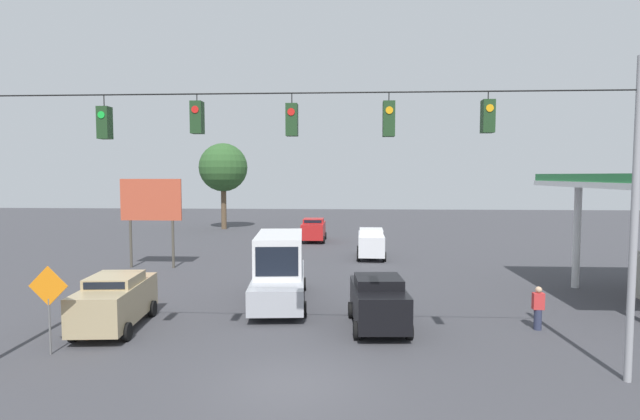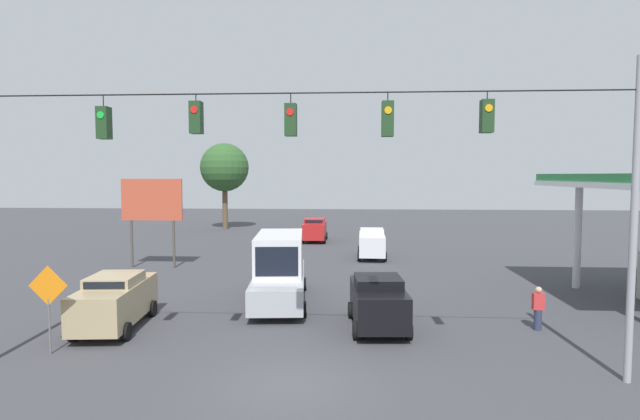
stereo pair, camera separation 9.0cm
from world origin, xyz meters
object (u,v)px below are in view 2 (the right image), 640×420
object	(u,v)px
sedan_black_crossing_near	(378,301)
traffic_cone_third	(155,294)
box_truck_silver_withflow_mid	(279,269)
work_zone_sign	(48,293)
sedan_white_oncoming_deep	(372,243)
roadside_billboard	(152,205)
traffic_cone_second	(124,309)
overhead_signal_span	(291,175)
traffic_cone_nearest	(89,330)
pedestrian	(538,309)
tree_horizon_left	(225,168)
sedan_red_withflow_deep	(315,229)
sedan_tan_parked_shoulder	(115,300)

from	to	relation	value
sedan_black_crossing_near	traffic_cone_third	size ratio (longest dim) A/B	7.18
box_truck_silver_withflow_mid	work_zone_sign	world-z (taller)	box_truck_silver_withflow_mid
sedan_white_oncoming_deep	roadside_billboard	xyz separation A→B (m)	(13.61, 4.39, 2.83)
sedan_black_crossing_near	work_zone_sign	world-z (taller)	work_zone_sign
box_truck_silver_withflow_mid	traffic_cone_second	size ratio (longest dim) A/B	12.51
overhead_signal_span	traffic_cone_nearest	size ratio (longest dim) A/B	32.39
pedestrian	traffic_cone_second	bearing A→B (deg)	-2.75
sedan_black_crossing_near	pedestrian	bearing A→B (deg)	-178.87
box_truck_silver_withflow_mid	pedestrian	xyz separation A→B (m)	(-10.07, 3.54, -0.69)
tree_horizon_left	work_zone_sign	bearing A→B (deg)	95.75
sedan_white_oncoming_deep	tree_horizon_left	size ratio (longest dim) A/B	0.48
sedan_white_oncoming_deep	traffic_cone_third	world-z (taller)	sedan_white_oncoming_deep
overhead_signal_span	traffic_cone_second	world-z (taller)	overhead_signal_span
sedan_red_withflow_deep	roadside_billboard	world-z (taller)	roadside_billboard
roadside_billboard	sedan_white_oncoming_deep	bearing A→B (deg)	-162.14
sedan_black_crossing_near	traffic_cone_third	bearing A→B (deg)	-19.62
sedan_black_crossing_near	work_zone_sign	xyz separation A→B (m)	(10.56, 3.37, 0.98)
overhead_signal_span	pedestrian	distance (m)	10.86
work_zone_sign	traffic_cone_nearest	bearing A→B (deg)	-105.28
box_truck_silver_withflow_mid	pedestrian	distance (m)	10.70
traffic_cone_second	traffic_cone_third	size ratio (longest dim) A/B	1.00
roadside_billboard	tree_horizon_left	bearing A→B (deg)	-87.16
sedan_tan_parked_shoulder	sedan_red_withflow_deep	bearing A→B (deg)	-102.88
sedan_black_crossing_near	tree_horizon_left	world-z (taller)	tree_horizon_left
box_truck_silver_withflow_mid	work_zone_sign	xyz separation A→B (m)	(6.35, 7.03, 0.49)
overhead_signal_span	traffic_cone_third	xyz separation A→B (m)	(7.25, -8.01, -5.39)
traffic_cone_second	tree_horizon_left	bearing A→B (deg)	-82.73
sedan_black_crossing_near	traffic_cone_nearest	size ratio (longest dim) A/B	7.18
sedan_white_oncoming_deep	pedestrian	xyz separation A→B (m)	(-5.43, 15.67, -0.25)
tree_horizon_left	sedan_red_withflow_deep	bearing A→B (deg)	137.52
overhead_signal_span	traffic_cone_nearest	xyz separation A→B (m)	(7.44, -2.65, -5.39)
sedan_red_withflow_deep	traffic_cone_second	size ratio (longest dim) A/B	7.29
sedan_white_oncoming_deep	box_truck_silver_withflow_mid	size ratio (longest dim) A/B	0.60
sedan_black_crossing_near	work_zone_sign	distance (m)	11.13
sedan_tan_parked_shoulder	pedestrian	distance (m)	15.64
overhead_signal_span	tree_horizon_left	world-z (taller)	tree_horizon_left
sedan_red_withflow_deep	pedestrian	distance (m)	26.02
roadside_billboard	work_zone_sign	distance (m)	15.12
box_truck_silver_withflow_mid	sedan_black_crossing_near	bearing A→B (deg)	139.03
sedan_white_oncoming_deep	traffic_cone_third	size ratio (longest dim) A/B	7.51
sedan_red_withflow_deep	roadside_billboard	distance (m)	15.91
pedestrian	sedan_tan_parked_shoulder	bearing A→B (deg)	2.51
sedan_white_oncoming_deep	work_zone_sign	xyz separation A→B (m)	(11.00, 19.16, 0.94)
sedan_tan_parked_shoulder	traffic_cone_third	distance (m)	4.18
sedan_red_withflow_deep	traffic_cone_third	distance (m)	21.43
traffic_cone_nearest	traffic_cone_second	xyz separation A→B (m)	(-0.02, -2.70, 0.00)
overhead_signal_span	traffic_cone_second	xyz separation A→B (m)	(7.42, -5.35, -5.39)
sedan_tan_parked_shoulder	roadside_billboard	distance (m)	12.76
sedan_black_crossing_near	traffic_cone_second	size ratio (longest dim) A/B	7.18
overhead_signal_span	traffic_cone_nearest	world-z (taller)	overhead_signal_span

